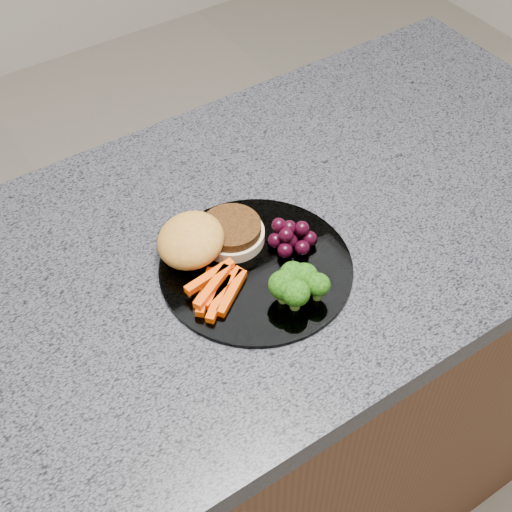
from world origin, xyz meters
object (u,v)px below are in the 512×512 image
(grape_bunch, at_px, (291,236))
(island_cabinet, at_px, (262,402))
(burger, at_px, (206,240))
(plate, at_px, (256,267))

(grape_bunch, bearing_deg, island_cabinet, 104.46)
(burger, relative_size, grape_bunch, 2.41)
(island_cabinet, relative_size, burger, 7.80)
(plate, distance_m, burger, 0.08)
(island_cabinet, height_order, burger, burger)
(island_cabinet, bearing_deg, grape_bunch, -75.54)
(island_cabinet, relative_size, grape_bunch, 18.78)
(burger, bearing_deg, island_cabinet, -5.58)
(island_cabinet, distance_m, plate, 0.48)
(plate, distance_m, grape_bunch, 0.07)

